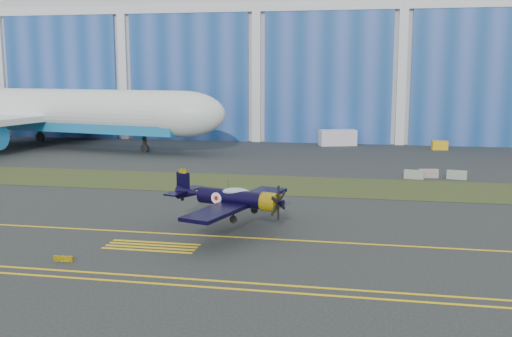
% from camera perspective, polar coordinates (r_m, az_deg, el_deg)
% --- Properties ---
extents(ground, '(260.00, 260.00, 0.00)m').
position_cam_1_polar(ground, '(44.85, 16.25, -5.45)').
color(ground, '#2D3231').
rests_on(ground, ground).
extents(grass_median, '(260.00, 10.00, 0.02)m').
position_cam_1_polar(grass_median, '(58.45, 14.99, -1.96)').
color(grass_median, '#475128').
rests_on(grass_median, ground).
extents(hangar, '(220.00, 45.70, 30.00)m').
position_cam_1_polar(hangar, '(115.14, 13.26, 10.99)').
color(hangar, silver).
rests_on(hangar, ground).
extents(taxiway_centreline, '(200.00, 0.20, 0.02)m').
position_cam_1_polar(taxiway_centreline, '(40.05, 16.91, -7.24)').
color(taxiway_centreline, yellow).
rests_on(taxiway_centreline, ground).
extents(edge_line_near, '(80.00, 0.20, 0.02)m').
position_cam_1_polar(edge_line_near, '(31.12, 18.76, -12.17)').
color(edge_line_near, yellow).
rests_on(edge_line_near, ground).
extents(edge_line_far, '(80.00, 0.20, 0.02)m').
position_cam_1_polar(edge_line_far, '(32.05, 18.51, -11.52)').
color(edge_line_far, yellow).
rests_on(edge_line_far, ground).
extents(hold_short_ladder, '(6.00, 2.40, 0.02)m').
position_cam_1_polar(hold_short_ladder, '(39.23, -9.92, -7.31)').
color(hold_short_ladder, yellow).
rests_on(hold_short_ladder, ground).
extents(guard_board_left, '(1.20, 0.15, 0.35)m').
position_cam_1_polar(guard_board_left, '(37.43, -17.86, -8.19)').
color(guard_board_left, yellow).
rests_on(guard_board_left, ground).
extents(warbird, '(12.33, 13.65, 3.39)m').
position_cam_1_polar(warbird, '(41.39, -2.33, -2.81)').
color(warbird, black).
rests_on(warbird, ground).
extents(jetliner, '(79.36, 71.10, 24.14)m').
position_cam_1_polar(jetliner, '(94.54, -20.74, 9.30)').
color(jetliner, white).
rests_on(jetliner, ground).
extents(shipping_container, '(5.82, 3.79, 2.35)m').
position_cam_1_polar(shipping_container, '(90.57, 7.78, 2.93)').
color(shipping_container, silver).
rests_on(shipping_container, ground).
extents(tug, '(2.25, 1.53, 1.25)m').
position_cam_1_polar(tug, '(88.87, 17.08, 2.13)').
color(tug, gold).
rests_on(tug, ground).
extents(barrier_a, '(2.07, 0.91, 0.90)m').
position_cam_1_polar(barrier_a, '(64.29, 14.81, -0.56)').
color(barrier_a, gray).
rests_on(barrier_a, ground).
extents(barrier_b, '(2.07, 0.92, 0.90)m').
position_cam_1_polar(barrier_b, '(65.31, 16.09, -0.46)').
color(barrier_b, '#A08C89').
rests_on(barrier_b, ground).
extents(barrier_c, '(2.07, 0.94, 0.90)m').
position_cam_1_polar(barrier_c, '(65.36, 18.58, -0.58)').
color(barrier_c, gray).
rests_on(barrier_c, ground).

